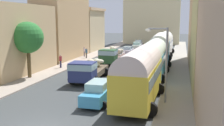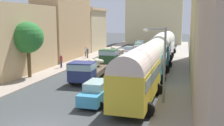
{
  "view_description": "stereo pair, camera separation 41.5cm",
  "coord_description": "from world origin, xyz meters",
  "px_view_note": "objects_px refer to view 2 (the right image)",
  "views": [
    {
      "loc": [
        7.5,
        -12.38,
        6.22
      ],
      "look_at": [
        0.0,
        16.07,
        1.33
      ],
      "focal_mm": 42.49,
      "sensor_mm": 36.0,
      "label": 1
    },
    {
      "loc": [
        7.9,
        -12.27,
        6.22
      ],
      "look_at": [
        0.0,
        16.07,
        1.33
      ],
      "focal_mm": 42.49,
      "sensor_mm": 36.0,
      "label": 2
    }
  ],
  "objects_px": {
    "car_3": "(141,43)",
    "pedestrian_2": "(61,61)",
    "cargo_truck_1": "(112,56)",
    "parked_bus_1": "(153,58)",
    "parked_bus_0": "(137,74)",
    "car_6": "(142,57)",
    "parked_bus_3": "(166,43)",
    "pedestrian_0": "(85,51)",
    "cargo_truck_0": "(87,70)",
    "parked_bus_2": "(161,48)",
    "car_5": "(127,66)",
    "car_0": "(119,55)",
    "car_1": "(129,51)",
    "pedestrian_3": "(87,53)",
    "car_7": "(154,45)",
    "streetlamp_near": "(161,58)",
    "car_4": "(96,92)",
    "car_2": "(139,46)"
  },
  "relations": [
    {
      "from": "car_3",
      "to": "pedestrian_2",
      "type": "distance_m",
      "value": 30.08
    },
    {
      "from": "cargo_truck_1",
      "to": "pedestrian_2",
      "type": "height_order",
      "value": "cargo_truck_1"
    },
    {
      "from": "parked_bus_1",
      "to": "parked_bus_0",
      "type": "bearing_deg",
      "value": -90.0
    },
    {
      "from": "car_3",
      "to": "car_6",
      "type": "xyz_separation_m",
      "value": [
        3.75,
        -21.32,
        -0.02
      ]
    },
    {
      "from": "parked_bus_3",
      "to": "pedestrian_0",
      "type": "height_order",
      "value": "parked_bus_3"
    },
    {
      "from": "parked_bus_1",
      "to": "cargo_truck_0",
      "type": "bearing_deg",
      "value": -151.18
    },
    {
      "from": "parked_bus_2",
      "to": "pedestrian_2",
      "type": "relative_size",
      "value": 5.28
    },
    {
      "from": "parked_bus_3",
      "to": "cargo_truck_1",
      "type": "bearing_deg",
      "value": -120.78
    },
    {
      "from": "parked_bus_1",
      "to": "car_5",
      "type": "height_order",
      "value": "parked_bus_1"
    },
    {
      "from": "car_3",
      "to": "car_0",
      "type": "bearing_deg",
      "value": -89.74
    },
    {
      "from": "pedestrian_0",
      "to": "pedestrian_2",
      "type": "height_order",
      "value": "pedestrian_0"
    },
    {
      "from": "parked_bus_3",
      "to": "car_0",
      "type": "relative_size",
      "value": 2.31
    },
    {
      "from": "car_0",
      "to": "car_1",
      "type": "relative_size",
      "value": 0.99
    },
    {
      "from": "car_0",
      "to": "car_5",
      "type": "relative_size",
      "value": 1.07
    },
    {
      "from": "cargo_truck_1",
      "to": "pedestrian_2",
      "type": "xyz_separation_m",
      "value": [
        -5.39,
        -4.91,
        -0.15
      ]
    },
    {
      "from": "car_1",
      "to": "pedestrian_2",
      "type": "xyz_separation_m",
      "value": [
        -5.54,
        -15.32,
        0.3
      ]
    },
    {
      "from": "car_5",
      "to": "car_6",
      "type": "height_order",
      "value": "car_5"
    },
    {
      "from": "car_3",
      "to": "parked_bus_1",
      "type": "bearing_deg",
      "value": -78.37
    },
    {
      "from": "parked_bus_0",
      "to": "car_0",
      "type": "distance_m",
      "value": 21.46
    },
    {
      "from": "cargo_truck_1",
      "to": "car_5",
      "type": "height_order",
      "value": "cargo_truck_1"
    },
    {
      "from": "car_3",
      "to": "pedestrian_3",
      "type": "relative_size",
      "value": 2.37
    },
    {
      "from": "cargo_truck_1",
      "to": "pedestrian_2",
      "type": "relative_size",
      "value": 3.88
    },
    {
      "from": "parked_bus_0",
      "to": "cargo_truck_1",
      "type": "height_order",
      "value": "parked_bus_0"
    },
    {
      "from": "cargo_truck_1",
      "to": "car_6",
      "type": "xyz_separation_m",
      "value": [
        3.57,
        3.4,
        -0.44
      ]
    },
    {
      "from": "parked_bus_3",
      "to": "car_7",
      "type": "relative_size",
      "value": 2.16
    },
    {
      "from": "cargo_truck_1",
      "to": "streetlamp_near",
      "type": "xyz_separation_m",
      "value": [
        8.05,
        -15.93,
        2.22
      ]
    },
    {
      "from": "parked_bus_2",
      "to": "parked_bus_1",
      "type": "bearing_deg",
      "value": -90.0
    },
    {
      "from": "pedestrian_2",
      "to": "car_7",
      "type": "bearing_deg",
      "value": 71.09
    },
    {
      "from": "pedestrian_2",
      "to": "car_6",
      "type": "bearing_deg",
      "value": 42.83
    },
    {
      "from": "parked_bus_3",
      "to": "car_4",
      "type": "xyz_separation_m",
      "value": [
        -2.94,
        -27.68,
        -1.39
      ]
    },
    {
      "from": "parked_bus_3",
      "to": "pedestrian_2",
      "type": "xyz_separation_m",
      "value": [
        -11.79,
        -15.65,
        -1.18
      ]
    },
    {
      "from": "parked_bus_2",
      "to": "car_4",
      "type": "relative_size",
      "value": 2.21
    },
    {
      "from": "parked_bus_1",
      "to": "cargo_truck_1",
      "type": "distance_m",
      "value": 9.73
    },
    {
      "from": "parked_bus_2",
      "to": "car_3",
      "type": "height_order",
      "value": "parked_bus_2"
    },
    {
      "from": "car_5",
      "to": "pedestrian_0",
      "type": "xyz_separation_m",
      "value": [
        -9.3,
        10.66,
        0.26
      ]
    },
    {
      "from": "pedestrian_0",
      "to": "parked_bus_1",
      "type": "bearing_deg",
      "value": -45.22
    },
    {
      "from": "parked_bus_2",
      "to": "cargo_truck_1",
      "type": "relative_size",
      "value": 1.36
    },
    {
      "from": "car_0",
      "to": "car_7",
      "type": "bearing_deg",
      "value": 78.21
    },
    {
      "from": "car_0",
      "to": "car_6",
      "type": "distance_m",
      "value": 3.73
    },
    {
      "from": "car_3",
      "to": "car_4",
      "type": "bearing_deg",
      "value": -85.01
    },
    {
      "from": "cargo_truck_0",
      "to": "cargo_truck_1",
      "type": "relative_size",
      "value": 1.03
    },
    {
      "from": "parked_bus_3",
      "to": "pedestrian_3",
      "type": "bearing_deg",
      "value": -149.39
    },
    {
      "from": "cargo_truck_0",
      "to": "car_2",
      "type": "relative_size",
      "value": 1.71
    },
    {
      "from": "car_2",
      "to": "pedestrian_2",
      "type": "distance_m",
      "value": 23.53
    },
    {
      "from": "cargo_truck_1",
      "to": "car_4",
      "type": "distance_m",
      "value": 17.29
    },
    {
      "from": "pedestrian_2",
      "to": "car_4",
      "type": "bearing_deg",
      "value": -53.68
    },
    {
      "from": "parked_bus_0",
      "to": "car_7",
      "type": "distance_m",
      "value": 36.95
    },
    {
      "from": "parked_bus_0",
      "to": "parked_bus_2",
      "type": "height_order",
      "value": "parked_bus_2"
    },
    {
      "from": "pedestrian_2",
      "to": "pedestrian_3",
      "type": "distance_m",
      "value": 8.81
    },
    {
      "from": "cargo_truck_0",
      "to": "pedestrian_3",
      "type": "height_order",
      "value": "cargo_truck_0"
    }
  ]
}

